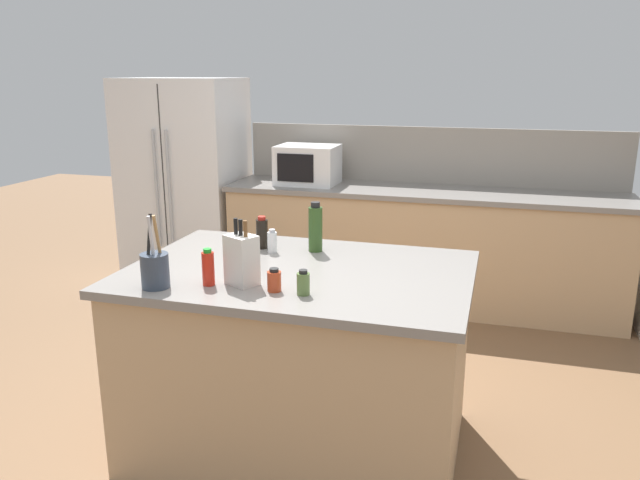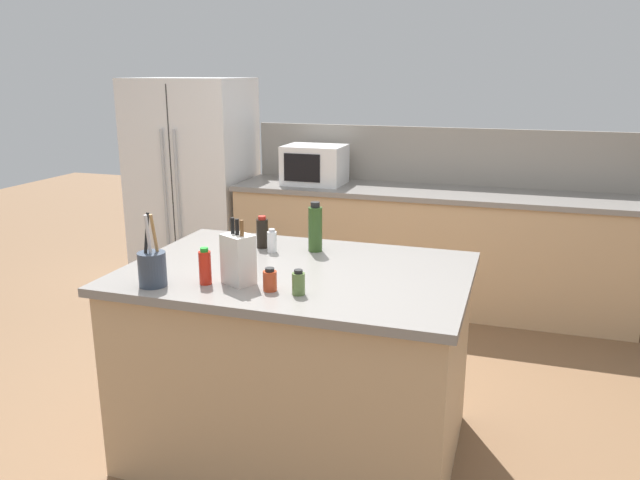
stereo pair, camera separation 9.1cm
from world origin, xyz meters
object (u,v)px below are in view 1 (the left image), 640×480
object	(u,v)px
soy_sauce_bottle	(262,233)
salt_shaker	(272,242)
spice_jar_paprika	(274,281)
spice_jar_oregano	(303,283)
hot_sauce_bottle	(208,268)
refrigerator	(185,182)
microwave	(308,165)
knife_block	(242,259)
olive_oil_bottle	(315,228)
utensil_crock	(155,269)

from	to	relation	value
soy_sauce_bottle	salt_shaker	world-z (taller)	soy_sauce_bottle
spice_jar_paprika	salt_shaker	world-z (taller)	salt_shaker
spice_jar_oregano	hot_sauce_bottle	size ratio (longest dim) A/B	0.66
refrigerator	salt_shaker	size ratio (longest dim) A/B	14.64
spice_jar_oregano	spice_jar_paprika	world-z (taller)	spice_jar_oregano
refrigerator	spice_jar_paprika	xyz separation A→B (m)	(1.80, -2.57, 0.09)
refrigerator	microwave	size ratio (longest dim) A/B	3.68
knife_block	soy_sauce_bottle	size ratio (longest dim) A/B	1.70
spice_jar_paprika	olive_oil_bottle	xyz separation A→B (m)	(-0.01, 0.63, 0.08)
soy_sauce_bottle	spice_jar_paprika	xyz separation A→B (m)	(0.29, -0.61, -0.03)
spice_jar_paprika	hot_sauce_bottle	world-z (taller)	hot_sauce_bottle
refrigerator	soy_sauce_bottle	bearing A→B (deg)	-52.49
knife_block	spice_jar_paprika	distance (m)	0.18
microwave	salt_shaker	size ratio (longest dim) A/B	3.98
microwave	salt_shaker	xyz separation A→B (m)	(0.43, -1.97, -0.10)
knife_block	salt_shaker	distance (m)	0.51
refrigerator	olive_oil_bottle	distance (m)	2.64
soy_sauce_bottle	salt_shaker	bearing A→B (deg)	-37.93
microwave	soy_sauce_bottle	xyz separation A→B (m)	(0.35, -1.91, -0.08)
refrigerator	microwave	bearing A→B (deg)	-2.55
microwave	hot_sauce_bottle	size ratio (longest dim) A/B	2.95
microwave	utensil_crock	bearing A→B (deg)	-87.00
refrigerator	soy_sauce_bottle	size ratio (longest dim) A/B	10.48
soy_sauce_bottle	olive_oil_bottle	bearing A→B (deg)	4.95
refrigerator	spice_jar_oregano	size ratio (longest dim) A/B	16.57
utensil_crock	soy_sauce_bottle	world-z (taller)	utensil_crock
spice_jar_oregano	knife_block	bearing A→B (deg)	170.37
utensil_crock	spice_jar_paprika	xyz separation A→B (m)	(0.50, 0.10, -0.04)
hot_sauce_bottle	spice_jar_oregano	bearing A→B (deg)	0.03
salt_shaker	microwave	bearing A→B (deg)	102.25
soy_sauce_bottle	hot_sauce_bottle	bearing A→B (deg)	-90.71
refrigerator	salt_shaker	bearing A→B (deg)	-51.93
soy_sauce_bottle	spice_jar_paprika	size ratio (longest dim) A/B	1.69
microwave	olive_oil_bottle	size ratio (longest dim) A/B	1.88
spice_jar_paprika	spice_jar_oregano	bearing A→B (deg)	-3.06
microwave	knife_block	size ratio (longest dim) A/B	1.67
knife_block	hot_sauce_bottle	xyz separation A→B (m)	(-0.14, -0.05, -0.04)
refrigerator	spice_jar_oregano	world-z (taller)	refrigerator
knife_block	spice_jar_paprika	bearing A→B (deg)	12.94
utensil_crock	olive_oil_bottle	distance (m)	0.88
knife_block	spice_jar_oregano	bearing A→B (deg)	17.99
knife_block	microwave	bearing A→B (deg)	128.54
spice_jar_paprika	salt_shaker	distance (m)	0.58
spice_jar_paprika	salt_shaker	bearing A→B (deg)	111.39
refrigerator	olive_oil_bottle	size ratio (longest dim) A/B	6.92
microwave	olive_oil_bottle	distance (m)	1.99
olive_oil_bottle	soy_sauce_bottle	bearing A→B (deg)	-175.05
utensil_crock	olive_oil_bottle	world-z (taller)	utensil_crock
knife_block	utensil_crock	xyz separation A→B (m)	(-0.34, -0.14, -0.03)
spice_jar_paprika	hot_sauce_bottle	size ratio (longest dim) A/B	0.61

